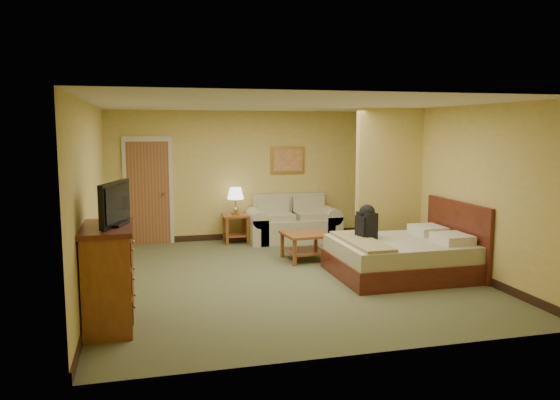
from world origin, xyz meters
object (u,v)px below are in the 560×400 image
object	(u,v)px
coffee_table	(306,241)
dresser	(109,276)
bed	(405,256)
loveseat	(293,226)

from	to	relation	value
coffee_table	dresser	xyz separation A→B (m)	(-3.10, -2.47, 0.25)
coffee_table	bed	xyz separation A→B (m)	(1.20, -1.31, -0.04)
coffee_table	bed	world-z (taller)	bed
loveseat	dresser	size ratio (longest dim) A/B	1.57
loveseat	dresser	distance (m)	5.31
loveseat	bed	world-z (taller)	bed
bed	coffee_table	bearing A→B (deg)	132.41
loveseat	coffee_table	size ratio (longest dim) A/B	2.32
bed	loveseat	bearing A→B (deg)	107.94
coffee_table	dresser	bearing A→B (deg)	-141.45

